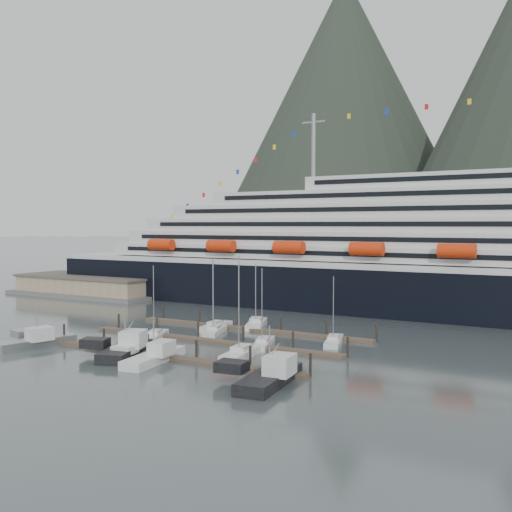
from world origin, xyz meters
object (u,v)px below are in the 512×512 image
object	(u,v)px
cruise_ship	(486,260)
trawler_c	(153,356)
sailboat_d	(263,344)
sailboat_c	(155,336)
sailboat_h	(242,354)
trawler_a	(36,341)
warehouse	(90,287)
sailboat_e	(215,327)
sailboat_g	(334,341)
trawler_b	(124,349)
sailboat_f	(256,325)
sailboat_b	(215,331)
trawler_d	(268,376)

from	to	relation	value
cruise_ship	trawler_c	distance (m)	76.49
sailboat_d	sailboat_c	bearing A→B (deg)	81.79
sailboat_h	trawler_a	distance (m)	34.12
warehouse	sailboat_c	xyz separation A→B (m)	(57.10, -40.82, -1.84)
sailboat_e	sailboat_g	world-z (taller)	sailboat_e
trawler_a	trawler_b	xyz separation A→B (m)	(17.19, 1.81, 0.12)
sailboat_f	sailboat_g	distance (m)	20.70
sailboat_b	sailboat_d	bearing A→B (deg)	-131.86
sailboat_g	trawler_a	size ratio (longest dim) A/B	0.89
sailboat_h	trawler_b	bearing A→B (deg)	110.42
sailboat_d	sailboat_e	xyz separation A→B (m)	(-15.52, 9.34, 0.02)
trawler_b	sailboat_e	bearing A→B (deg)	-17.66
sailboat_b	sailboat_f	bearing A→B (deg)	-35.98
warehouse	trawler_d	xyz separation A→B (m)	(88.18, -57.02, -1.26)
trawler_a	sailboat_c	bearing A→B (deg)	-26.08
sailboat_g	warehouse	bearing A→B (deg)	53.86
sailboat_b	trawler_d	world-z (taller)	sailboat_b
sailboat_g	sailboat_h	world-z (taller)	sailboat_h
warehouse	sailboat_h	world-z (taller)	sailboat_h
trawler_c	warehouse	bearing A→B (deg)	42.79
sailboat_c	sailboat_d	size ratio (longest dim) A/B	1.00
trawler_b	sailboat_h	bearing A→B (deg)	-82.58
warehouse	sailboat_g	distance (m)	90.49
trawler_d	sailboat_e	bearing A→B (deg)	36.07
sailboat_e	sailboat_f	distance (m)	8.03
sailboat_d	sailboat_g	distance (m)	11.75
sailboat_f	sailboat_g	size ratio (longest dim) A/B	1.10
sailboat_d	trawler_d	world-z (taller)	sailboat_d
cruise_ship	sailboat_g	bearing A→B (deg)	-111.23
sailboat_f	sailboat_g	world-z (taller)	sailboat_f
sailboat_b	sailboat_g	world-z (taller)	sailboat_b
trawler_d	sailboat_c	bearing A→B (deg)	55.29
trawler_d	cruise_ship	bearing A→B (deg)	-18.38
trawler_a	sailboat_h	bearing A→B (deg)	-59.69
trawler_b	sailboat_b	bearing A→B (deg)	-23.70
trawler_c	trawler_d	size ratio (longest dim) A/B	0.95
cruise_ship	warehouse	bearing A→B (deg)	-172.77
sailboat_e	sailboat_g	xyz separation A→B (m)	(24.63, -1.92, -0.02)
trawler_a	trawler_c	distance (m)	23.34
sailboat_f	sailboat_h	size ratio (longest dim) A/B	0.82
trawler_a	trawler_d	world-z (taller)	trawler_d
sailboat_g	trawler_c	distance (m)	30.30
sailboat_h	trawler_d	xyz separation A→B (m)	(10.70, -11.27, 0.53)
sailboat_f	trawler_a	world-z (taller)	sailboat_f
sailboat_d	warehouse	bearing A→B (deg)	45.20
sailboat_b	trawler_b	bearing A→B (deg)	157.39
cruise_ship	trawler_d	bearing A→B (deg)	-101.19
sailboat_d	trawler_a	size ratio (longest dim) A/B	1.00
sailboat_b	trawler_a	xyz separation A→B (m)	(-18.45, -23.87, 0.47)
trawler_c	trawler_b	bearing A→B (deg)	73.85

